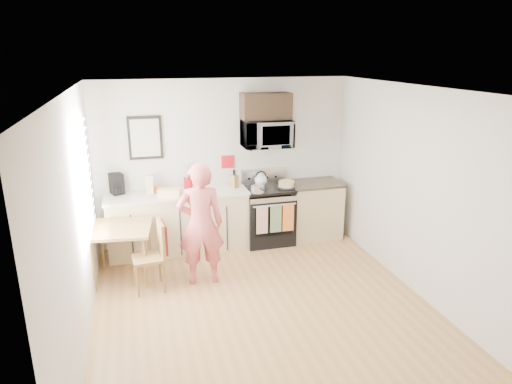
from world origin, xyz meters
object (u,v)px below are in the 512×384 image
object	(u,v)px
range	(268,216)
person	(201,224)
cake	(287,184)
chair	(157,246)
dining_table	(121,233)
microwave	(266,134)

from	to	relation	value
range	person	xyz separation A→B (m)	(-1.24, -1.08, 0.39)
person	cake	world-z (taller)	person
person	chair	xyz separation A→B (m)	(-0.57, -0.02, -0.24)
dining_table	chair	distance (m)	0.61
microwave	dining_table	world-z (taller)	microwave
person	chair	bearing A→B (deg)	5.56
range	cake	distance (m)	0.61
microwave	chair	xyz separation A→B (m)	(-1.81, -1.20, -1.17)
person	dining_table	size ratio (longest dim) A/B	2.09
microwave	cake	bearing A→B (deg)	-34.51
range	chair	bearing A→B (deg)	-148.77
chair	cake	size ratio (longest dim) A/B	3.04
person	cake	bearing A→B (deg)	-142.95
microwave	cake	xyz separation A→B (m)	(0.28, -0.19, -0.79)
range	cake	xyz separation A→B (m)	(0.28, -0.09, 0.54)
microwave	dining_table	xyz separation A→B (m)	(-2.26, -0.80, -1.10)
range	dining_table	world-z (taller)	range
range	chair	distance (m)	2.12
dining_table	microwave	bearing A→B (deg)	19.47
person	range	bearing A→B (deg)	-135.05
range	dining_table	distance (m)	2.38
microwave	dining_table	size ratio (longest dim) A/B	0.96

